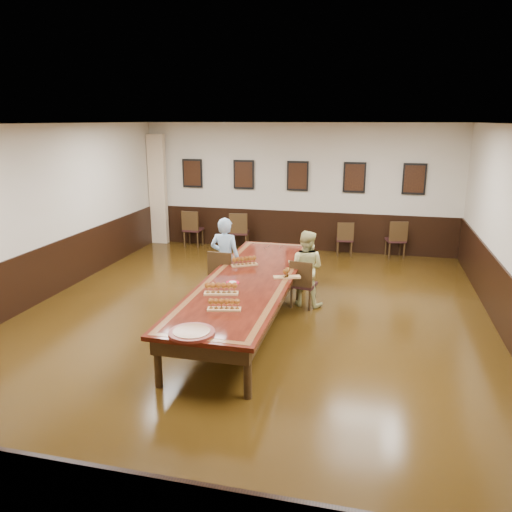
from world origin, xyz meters
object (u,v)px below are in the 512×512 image
(person_man, at_px, (225,258))
(conference_table, at_px, (249,287))
(chair_man, at_px, (224,275))
(carved_platter, at_px, (192,333))
(person_woman, at_px, (306,268))
(spare_chair_a, at_px, (193,228))
(chair_woman, at_px, (304,283))
(spare_chair_d, at_px, (396,239))
(spare_chair_c, at_px, (345,238))
(spare_chair_b, at_px, (239,231))

(person_man, xyz_separation_m, conference_table, (0.71, -1.01, -0.16))
(chair_man, distance_m, carved_platter, 3.27)
(person_man, relative_size, person_woman, 1.12)
(spare_chair_a, bearing_deg, chair_woman, 133.85)
(person_man, xyz_separation_m, carved_platter, (0.59, -3.30, 0.00))
(chair_woman, bearing_deg, conference_table, 58.23)
(person_man, distance_m, conference_table, 1.25)
(spare_chair_d, xyz_separation_m, person_man, (-3.18, -3.73, 0.31))
(person_man, bearing_deg, spare_chair_a, -58.62)
(person_man, bearing_deg, person_woman, -178.19)
(chair_man, height_order, chair_woman, chair_man)
(spare_chair_a, relative_size, person_woman, 0.70)
(spare_chair_d, height_order, conference_table, spare_chair_d)
(chair_man, height_order, conference_table, chair_man)
(chair_woman, relative_size, person_woman, 0.64)
(chair_woman, height_order, spare_chair_c, chair_woman)
(chair_man, xyz_separation_m, conference_table, (0.72, -0.91, 0.13))
(spare_chair_c, relative_size, person_man, 0.55)
(spare_chair_b, bearing_deg, conference_table, 99.60)
(person_woman, bearing_deg, conference_table, 60.45)
(spare_chair_c, relative_size, spare_chair_d, 0.92)
(spare_chair_a, distance_m, person_man, 4.16)
(carved_platter, bearing_deg, person_man, 100.09)
(spare_chair_d, bearing_deg, spare_chair_c, -10.33)
(spare_chair_c, bearing_deg, chair_man, 55.14)
(spare_chair_c, height_order, carved_platter, spare_chair_c)
(spare_chair_c, distance_m, conference_table, 4.84)
(person_woman, bearing_deg, spare_chair_c, -88.06)
(spare_chair_d, bearing_deg, conference_table, 49.12)
(spare_chair_a, distance_m, carved_platter, 7.41)
(chair_man, height_order, spare_chair_c, chair_man)
(spare_chair_a, height_order, person_woman, person_woman)
(chair_woman, distance_m, spare_chair_b, 4.28)
(chair_man, relative_size, conference_table, 0.19)
(person_man, bearing_deg, spare_chair_c, -115.72)
(spare_chair_c, xyz_separation_m, conference_table, (-1.25, -4.68, 0.18))
(chair_woman, relative_size, carved_platter, 1.56)
(chair_man, xyz_separation_m, chair_woman, (1.50, -0.01, -0.04))
(spare_chair_d, distance_m, carved_platter, 7.50)
(spare_chair_a, height_order, carved_platter, spare_chair_a)
(spare_chair_b, xyz_separation_m, conference_table, (1.42, -4.57, 0.12))
(chair_man, xyz_separation_m, person_woman, (1.51, 0.08, 0.21))
(chair_man, xyz_separation_m, spare_chair_d, (3.19, 3.83, -0.02))
(spare_chair_d, relative_size, carved_platter, 1.64)
(chair_woman, distance_m, spare_chair_c, 3.80)
(chair_woman, xyz_separation_m, spare_chair_b, (-2.20, 3.66, 0.05))
(chair_man, distance_m, person_woman, 1.53)
(spare_chair_c, bearing_deg, conference_table, 67.79)
(chair_man, relative_size, person_woman, 0.70)
(spare_chair_d, distance_m, person_man, 4.91)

